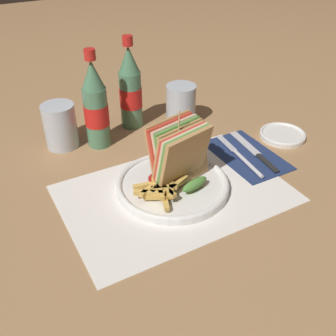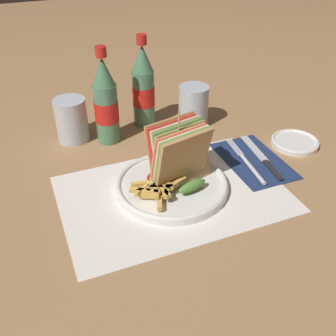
% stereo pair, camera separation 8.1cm
% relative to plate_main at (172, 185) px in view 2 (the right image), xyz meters
% --- Properties ---
extents(ground_plane, '(4.00, 4.00, 0.00)m').
position_rel_plate_main_xyz_m(ground_plane, '(0.02, -0.03, -0.01)').
color(ground_plane, '#9E754C').
extents(placemat, '(0.45, 0.30, 0.00)m').
position_rel_plate_main_xyz_m(placemat, '(-0.00, -0.02, -0.01)').
color(placemat, silver).
rests_on(placemat, ground_plane).
extents(plate_main, '(0.23, 0.23, 0.02)m').
position_rel_plate_main_xyz_m(plate_main, '(0.00, 0.00, 0.00)').
color(plate_main, white).
rests_on(plate_main, ground_plane).
extents(club_sandwich, '(0.14, 0.12, 0.16)m').
position_rel_plate_main_xyz_m(club_sandwich, '(0.02, 0.01, 0.07)').
color(club_sandwich, tan).
rests_on(club_sandwich, plate_main).
extents(fries_pile, '(0.12, 0.10, 0.02)m').
position_rel_plate_main_xyz_m(fries_pile, '(-0.04, -0.03, 0.02)').
color(fries_pile, gold).
rests_on(fries_pile, plate_main).
extents(ketchup_blob, '(0.05, 0.04, 0.02)m').
position_rel_plate_main_xyz_m(ketchup_blob, '(-0.03, 0.01, 0.02)').
color(ketchup_blob, maroon).
rests_on(ketchup_blob, plate_main).
extents(napkin, '(0.13, 0.20, 0.00)m').
position_rel_plate_main_xyz_m(napkin, '(0.21, 0.03, -0.01)').
color(napkin, navy).
rests_on(napkin, ground_plane).
extents(fork, '(0.03, 0.19, 0.01)m').
position_rel_plate_main_xyz_m(fork, '(0.19, 0.01, -0.00)').
color(fork, silver).
rests_on(fork, napkin).
extents(knife, '(0.04, 0.19, 0.00)m').
position_rel_plate_main_xyz_m(knife, '(0.24, 0.02, -0.00)').
color(knife, black).
rests_on(knife, napkin).
extents(coke_bottle_near, '(0.06, 0.06, 0.24)m').
position_rel_plate_main_xyz_m(coke_bottle_near, '(-0.07, 0.24, 0.09)').
color(coke_bottle_near, '#4C7F5B').
rests_on(coke_bottle_near, ground_plane).
extents(coke_bottle_far, '(0.06, 0.06, 0.24)m').
position_rel_plate_main_xyz_m(coke_bottle_far, '(0.04, 0.30, 0.09)').
color(coke_bottle_far, '#4C7F5B').
rests_on(coke_bottle_far, ground_plane).
extents(glass_near, '(0.08, 0.08, 0.11)m').
position_rel_plate_main_xyz_m(glass_near, '(0.16, 0.24, 0.04)').
color(glass_near, silver).
rests_on(glass_near, ground_plane).
extents(glass_far, '(0.08, 0.08, 0.11)m').
position_rel_plate_main_xyz_m(glass_far, '(-0.15, 0.28, 0.04)').
color(glass_far, silver).
rests_on(glass_far, ground_plane).
extents(side_saucer, '(0.12, 0.12, 0.01)m').
position_rel_plate_main_xyz_m(side_saucer, '(0.35, 0.05, -0.00)').
color(side_saucer, white).
rests_on(side_saucer, ground_plane).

